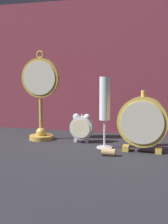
{
  "coord_description": "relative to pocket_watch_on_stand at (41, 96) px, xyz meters",
  "views": [
    {
      "loc": [
        0.31,
        -0.94,
        0.25
      ],
      "look_at": [
        0.0,
        0.08,
        0.12
      ],
      "focal_mm": 50.0,
      "sensor_mm": 36.0,
      "label": 1
    }
  ],
  "objects": [
    {
      "name": "ground_plane",
      "position": [
        0.18,
        -0.12,
        -0.16
      ],
      "size": [
        4.0,
        4.0,
        0.0
      ],
      "primitive_type": "plane",
      "color": "#232328"
    },
    {
      "name": "pocket_watch_on_stand",
      "position": [
        0.0,
        0.0,
        0.0
      ],
      "size": [
        0.15,
        0.09,
        0.33
      ],
      "color": "gold",
      "rests_on": "ground_plane"
    },
    {
      "name": "fabric_backdrop_drape",
      "position": [
        0.18,
        0.21,
        0.11
      ],
      "size": [
        1.68,
        0.01,
        0.55
      ],
      "primitive_type": "cube",
      "color": "brown",
      "rests_on": "ground_plane"
    },
    {
      "name": "mantel_clock_silver",
      "position": [
        0.39,
        -0.08,
        -0.07
      ],
      "size": [
        0.16,
        0.04,
        0.2
      ],
      "color": "gold",
      "rests_on": "ground_plane"
    },
    {
      "name": "wine_cork",
      "position": [
        0.3,
        -0.16,
        -0.15
      ],
      "size": [
        0.04,
        0.02,
        0.02
      ],
      "primitive_type": "cylinder",
      "rotation": [
        0.0,
        1.57,
        0.0
      ],
      "color": "tan",
      "rests_on": "ground_plane"
    },
    {
      "name": "alarm_clock_twin_bell",
      "position": [
        0.16,
        -0.0,
        -0.11
      ],
      "size": [
        0.08,
        0.03,
        0.11
      ],
      "color": "silver",
      "rests_on": "ground_plane"
    },
    {
      "name": "champagne_flute",
      "position": [
        0.26,
        -0.06,
        -0.02
      ],
      "size": [
        0.05,
        0.05,
        0.24
      ],
      "color": "silver",
      "rests_on": "ground_plane"
    }
  ]
}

